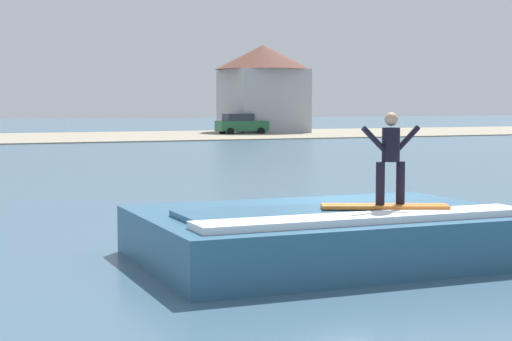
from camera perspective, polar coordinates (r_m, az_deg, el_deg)
name	(u,v)px	position (r m, az deg, el deg)	size (l,w,h in m)	color
ground_plane	(352,245)	(17.68, 6.41, -4.96)	(260.00, 260.00, 0.00)	#3E5D72
wave_crest	(327,234)	(15.86, 4.76, -4.27)	(6.76, 4.62, 1.04)	#2D5C7D
surfboard	(385,206)	(15.46, 8.58, -2.38)	(2.28, 1.33, 0.06)	orange
surfer	(391,153)	(15.41, 8.99, 1.14)	(1.19, 0.32, 1.65)	black
shoreline_bank	(21,138)	(70.26, -15.41, 2.11)	(120.00, 19.22, 0.09)	gray
car_far_shore	(241,124)	(75.64, -1.01, 3.13)	(4.46, 2.21, 1.86)	#23663D
house_gabled_white	(263,84)	(79.89, 0.47, 5.79)	(8.95, 8.95, 8.15)	#9EA3AD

